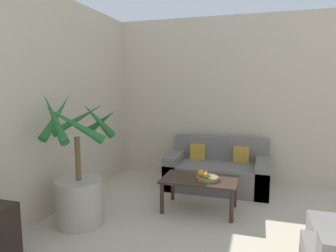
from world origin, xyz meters
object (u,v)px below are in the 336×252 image
at_px(coffee_table, 200,183).
at_px(apple_green, 207,175).
at_px(potted_palm, 79,185).
at_px(sofa_loveseat, 217,171).
at_px(orange_fruit, 201,173).
at_px(fruit_bowl, 207,178).
at_px(apple_red, 206,173).

relative_size(coffee_table, apple_green, 12.77).
height_order(potted_palm, sofa_loveseat, potted_palm).
height_order(potted_palm, coffee_table, potted_palm).
distance_m(potted_palm, orange_fruit, 1.45).
relative_size(fruit_bowl, apple_red, 4.16).
xyz_separation_m(sofa_loveseat, apple_green, (0.01, -1.04, 0.24)).
relative_size(sofa_loveseat, apple_green, 20.76).
height_order(fruit_bowl, apple_green, apple_green).
xyz_separation_m(potted_palm, sofa_loveseat, (1.34, 1.71, -0.20)).
distance_m(sofa_loveseat, apple_green, 1.07).
height_order(potted_palm, orange_fruit, potted_palm).
distance_m(potted_palm, fruit_bowl, 1.54).
bearing_deg(coffee_table, fruit_bowl, -15.99).
relative_size(potted_palm, orange_fruit, 17.67).
bearing_deg(apple_green, potted_palm, -153.68).
bearing_deg(coffee_table, apple_green, -45.89).
bearing_deg(orange_fruit, apple_green, -33.30).
distance_m(potted_palm, apple_green, 1.50).
xyz_separation_m(sofa_loveseat, coffee_table, (-0.10, -0.94, 0.10)).
distance_m(potted_palm, apple_red, 1.54).
bearing_deg(fruit_bowl, orange_fruit, -164.60).
height_order(sofa_loveseat, apple_red, sofa_loveseat).
height_order(coffee_table, fruit_bowl, fruit_bowl).
xyz_separation_m(fruit_bowl, apple_red, (-0.02, 0.03, 0.05)).
bearing_deg(apple_red, orange_fruit, -137.95).
relative_size(apple_red, apple_green, 0.89).
xyz_separation_m(coffee_table, apple_green, (0.11, -0.11, 0.14)).
bearing_deg(orange_fruit, potted_palm, -150.21).
bearing_deg(fruit_bowl, apple_red, 120.32).
bearing_deg(potted_palm, orange_fruit, 29.79).
bearing_deg(potted_palm, sofa_loveseat, 52.00).
bearing_deg(coffee_table, apple_red, 3.08).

